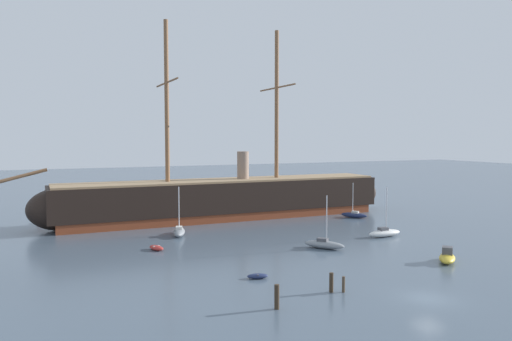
{
  "coord_description": "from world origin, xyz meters",
  "views": [
    {
      "loc": [
        -30.68,
        -31.79,
        13.93
      ],
      "look_at": [
        -1.13,
        33.63,
        9.05
      ],
      "focal_mm": 34.52,
      "sensor_mm": 36.0,
      "label": 1
    }
  ],
  "objects_px": {
    "dinghy_foreground_left": "(258,276)",
    "sailboat_mid_right": "(384,233)",
    "tall_ship": "(225,198)",
    "sailboat_alongside_bow": "(179,231)",
    "mooring_piling_right_pair": "(344,284)",
    "mooring_piling_left_pair": "(277,297)",
    "dinghy_far_left": "(40,222)",
    "motorboat_foreground_right": "(447,257)",
    "sailboat_alongside_stern": "(354,215)",
    "motorboat_far_right": "(348,201)",
    "sailboat_near_centre": "(324,244)",
    "dinghy_mid_left": "(156,248)",
    "mooring_piling_nearest": "(331,283)"
  },
  "relations": [
    {
      "from": "dinghy_foreground_left",
      "to": "sailboat_mid_right",
      "type": "relative_size",
      "value": 0.32
    },
    {
      "from": "tall_ship",
      "to": "sailboat_alongside_bow",
      "type": "height_order",
      "value": "tall_ship"
    },
    {
      "from": "mooring_piling_right_pair",
      "to": "mooring_piling_left_pair",
      "type": "bearing_deg",
      "value": -169.28
    },
    {
      "from": "dinghy_far_left",
      "to": "dinghy_foreground_left",
      "type": "bearing_deg",
      "value": -65.7
    },
    {
      "from": "dinghy_foreground_left",
      "to": "motorboat_foreground_right",
      "type": "xyz_separation_m",
      "value": [
        21.86,
        -2.97,
        0.35
      ]
    },
    {
      "from": "tall_ship",
      "to": "dinghy_far_left",
      "type": "relative_size",
      "value": 26.43
    },
    {
      "from": "tall_ship",
      "to": "sailboat_alongside_stern",
      "type": "bearing_deg",
      "value": -22.09
    },
    {
      "from": "tall_ship",
      "to": "dinghy_foreground_left",
      "type": "relative_size",
      "value": 30.0
    },
    {
      "from": "sailboat_alongside_stern",
      "to": "motorboat_far_right",
      "type": "bearing_deg",
      "value": 58.17
    },
    {
      "from": "sailboat_alongside_stern",
      "to": "sailboat_near_centre",
      "type": "bearing_deg",
      "value": -133.93
    },
    {
      "from": "sailboat_mid_right",
      "to": "mooring_piling_right_pair",
      "type": "distance_m",
      "value": 26.69
    },
    {
      "from": "motorboat_far_right",
      "to": "mooring_piling_right_pair",
      "type": "bearing_deg",
      "value": -125.33
    },
    {
      "from": "motorboat_far_right",
      "to": "mooring_piling_left_pair",
      "type": "xyz_separation_m",
      "value": [
        -42.14,
        -50.39,
        0.52
      ]
    },
    {
      "from": "sailboat_mid_right",
      "to": "sailboat_alongside_stern",
      "type": "distance_m",
      "value": 16.34
    },
    {
      "from": "tall_ship",
      "to": "motorboat_far_right",
      "type": "distance_m",
      "value": 31.17
    },
    {
      "from": "tall_ship",
      "to": "dinghy_mid_left",
      "type": "bearing_deg",
      "value": -130.68
    },
    {
      "from": "sailboat_near_centre",
      "to": "mooring_piling_nearest",
      "type": "distance_m",
      "value": 17.45
    },
    {
      "from": "sailboat_alongside_bow",
      "to": "mooring_piling_nearest",
      "type": "distance_m",
      "value": 31.09
    },
    {
      "from": "sailboat_alongside_bow",
      "to": "mooring_piling_left_pair",
      "type": "xyz_separation_m",
      "value": [
        -0.83,
        -32.45,
        0.43
      ]
    },
    {
      "from": "sailboat_near_centre",
      "to": "motorboat_far_right",
      "type": "bearing_deg",
      "value": 51.13
    },
    {
      "from": "mooring_piling_nearest",
      "to": "dinghy_mid_left",
      "type": "bearing_deg",
      "value": 114.87
    },
    {
      "from": "motorboat_foreground_right",
      "to": "motorboat_far_right",
      "type": "height_order",
      "value": "motorboat_foreground_right"
    },
    {
      "from": "motorboat_foreground_right",
      "to": "dinghy_mid_left",
      "type": "relative_size",
      "value": 1.53
    },
    {
      "from": "sailboat_mid_right",
      "to": "sailboat_alongside_bow",
      "type": "height_order",
      "value": "sailboat_mid_right"
    },
    {
      "from": "sailboat_mid_right",
      "to": "mooring_piling_right_pair",
      "type": "xyz_separation_m",
      "value": [
        -19.4,
        -18.33,
        0.14
      ]
    },
    {
      "from": "sailboat_alongside_stern",
      "to": "motorboat_foreground_right",
      "type": "bearing_deg",
      "value": -106.22
    },
    {
      "from": "tall_ship",
      "to": "mooring_piling_right_pair",
      "type": "distance_m",
      "value": 42.35
    },
    {
      "from": "dinghy_mid_left",
      "to": "sailboat_alongside_stern",
      "type": "bearing_deg",
      "value": 15.63
    },
    {
      "from": "mooring_piling_right_pair",
      "to": "dinghy_far_left",
      "type": "bearing_deg",
      "value": 116.24
    },
    {
      "from": "mooring_piling_left_pair",
      "to": "sailboat_near_centre",
      "type": "bearing_deg",
      "value": 48.13
    },
    {
      "from": "sailboat_near_centre",
      "to": "mooring_piling_right_pair",
      "type": "height_order",
      "value": "sailboat_near_centre"
    },
    {
      "from": "sailboat_alongside_stern",
      "to": "mooring_piling_nearest",
      "type": "relative_size",
      "value": 3.42
    },
    {
      "from": "sailboat_alongside_bow",
      "to": "mooring_piling_right_pair",
      "type": "height_order",
      "value": "sailboat_alongside_bow"
    },
    {
      "from": "motorboat_far_right",
      "to": "sailboat_alongside_stern",
      "type": "bearing_deg",
      "value": -121.83
    },
    {
      "from": "dinghy_mid_left",
      "to": "sailboat_mid_right",
      "type": "relative_size",
      "value": 0.39
    },
    {
      "from": "mooring_piling_left_pair",
      "to": "motorboat_foreground_right",
      "type": "bearing_deg",
      "value": 12.94
    },
    {
      "from": "motorboat_foreground_right",
      "to": "sailboat_near_centre",
      "type": "bearing_deg",
      "value": 127.61
    },
    {
      "from": "tall_ship",
      "to": "dinghy_mid_left",
      "type": "distance_m",
      "value": 24.85
    },
    {
      "from": "motorboat_foreground_right",
      "to": "sailboat_near_centre",
      "type": "distance_m",
      "value": 14.44
    },
    {
      "from": "mooring_piling_nearest",
      "to": "mooring_piling_right_pair",
      "type": "height_order",
      "value": "mooring_piling_nearest"
    },
    {
      "from": "motorboat_foreground_right",
      "to": "motorboat_far_right",
      "type": "bearing_deg",
      "value": 68.01
    },
    {
      "from": "dinghy_foreground_left",
      "to": "motorboat_foreground_right",
      "type": "relative_size",
      "value": 0.55
    },
    {
      "from": "motorboat_far_right",
      "to": "dinghy_foreground_left",
      "type": "bearing_deg",
      "value": -133.66
    },
    {
      "from": "motorboat_far_right",
      "to": "mooring_piling_left_pair",
      "type": "height_order",
      "value": "mooring_piling_left_pair"
    },
    {
      "from": "sailboat_near_centre",
      "to": "sailboat_alongside_bow",
      "type": "distance_m",
      "value": 21.13
    },
    {
      "from": "sailboat_alongside_stern",
      "to": "motorboat_far_right",
      "type": "xyz_separation_m",
      "value": [
        9.54,
        15.37,
        -0.02
      ]
    },
    {
      "from": "sailboat_near_centre",
      "to": "mooring_piling_nearest",
      "type": "bearing_deg",
      "value": -120.18
    },
    {
      "from": "sailboat_near_centre",
      "to": "dinghy_far_left",
      "type": "distance_m",
      "value": 46.87
    },
    {
      "from": "dinghy_far_left",
      "to": "mooring_piling_left_pair",
      "type": "distance_m",
      "value": 53.76
    },
    {
      "from": "dinghy_foreground_left",
      "to": "mooring_piling_left_pair",
      "type": "distance_m",
      "value": 8.8
    }
  ]
}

